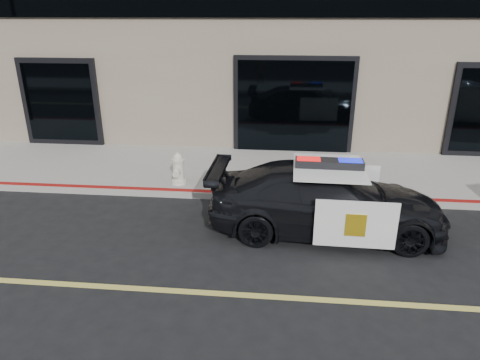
{
  "coord_description": "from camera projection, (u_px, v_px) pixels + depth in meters",
  "views": [
    {
      "loc": [
        -1.33,
        -5.34,
        3.97
      ],
      "look_at": [
        -2.08,
        2.2,
        1.0
      ],
      "focal_mm": 32.0,
      "sensor_mm": 36.0,
      "label": 1
    }
  ],
  "objects": [
    {
      "name": "ground",
      "position": [
        366.0,
        303.0,
        6.28
      ],
      "size": [
        120.0,
        120.0,
        0.0
      ],
      "primitive_type": "plane",
      "color": "black",
      "rests_on": "ground"
    },
    {
      "name": "sidewalk_n",
      "position": [
        331.0,
        173.0,
        11.11
      ],
      "size": [
        60.0,
        3.5,
        0.15
      ],
      "primitive_type": "cube",
      "color": "gray",
      "rests_on": "ground"
    },
    {
      "name": "police_car",
      "position": [
        326.0,
        200.0,
        8.13
      ],
      "size": [
        2.16,
        4.55,
        1.46
      ],
      "color": "black",
      "rests_on": "ground"
    },
    {
      "name": "fire_hydrant",
      "position": [
        178.0,
        169.0,
        10.13
      ],
      "size": [
        0.35,
        0.49,
        0.77
      ],
      "color": "silver",
      "rests_on": "sidewalk_n"
    }
  ]
}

